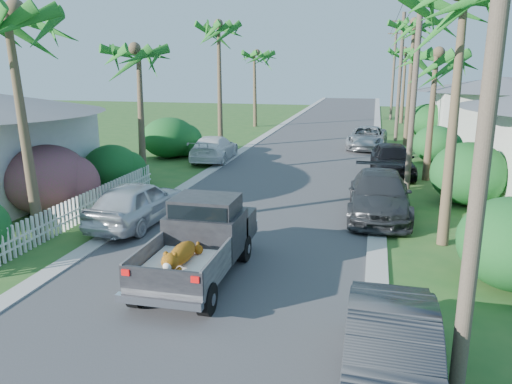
% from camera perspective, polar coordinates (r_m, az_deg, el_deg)
% --- Properties ---
extents(ground, '(120.00, 120.00, 0.00)m').
position_cam_1_polar(ground, '(12.01, -7.91, -12.95)').
color(ground, '#275620').
rests_on(ground, ground).
extents(road, '(8.00, 100.00, 0.02)m').
position_cam_1_polar(road, '(35.55, 6.72, 5.45)').
color(road, '#38383A').
rests_on(road, ground).
extents(curb_left, '(0.60, 100.00, 0.06)m').
position_cam_1_polar(curb_left, '(36.29, -0.06, 5.76)').
color(curb_left, '#A5A39E').
rests_on(curb_left, ground).
extents(curb_right, '(0.60, 100.00, 0.06)m').
position_cam_1_polar(curb_right, '(35.33, 13.69, 5.11)').
color(curb_right, '#A5A39E').
rests_on(curb_right, ground).
extents(pickup_truck, '(1.98, 5.12, 2.06)m').
position_cam_1_polar(pickup_truck, '(13.43, -6.10, -5.17)').
color(pickup_truck, black).
rests_on(pickup_truck, ground).
extents(parked_car_rn, '(1.56, 4.44, 1.46)m').
position_cam_1_polar(parked_car_rn, '(9.11, 15.17, -17.63)').
color(parked_car_rn, '#2C2E31').
rests_on(parked_car_rn, ground).
extents(parked_car_rm, '(2.31, 5.49, 1.58)m').
position_cam_1_polar(parked_car_rm, '(19.01, 13.90, -0.33)').
color(parked_car_rm, '#2B2D30').
rests_on(parked_car_rm, ground).
extents(parked_car_rf, '(2.39, 4.93, 1.62)m').
position_cam_1_polar(parked_car_rf, '(26.12, 15.32, 3.58)').
color(parked_car_rf, black).
rests_on(parked_car_rf, ground).
extents(parked_car_rd, '(2.75, 5.33, 1.44)m').
position_cam_1_polar(parked_car_rd, '(34.27, 12.58, 6.06)').
color(parked_car_rd, '#A2A5A9').
rests_on(parked_car_rd, ground).
extents(parked_car_ln, '(2.16, 4.71, 1.56)m').
position_cam_1_polar(parked_car_ln, '(17.92, -13.44, -1.23)').
color(parked_car_ln, silver).
rests_on(parked_car_ln, ground).
extents(parked_car_lf, '(2.33, 5.10, 1.45)m').
position_cam_1_polar(parked_car_lf, '(29.25, -4.81, 4.98)').
color(parked_car_lf, white).
rests_on(parked_car_lf, ground).
extents(palm_l_a, '(4.40, 4.40, 8.20)m').
position_cam_1_polar(palm_l_a, '(16.51, -26.29, 18.02)').
color(palm_l_a, brown).
rests_on(palm_l_a, ground).
extents(palm_l_b, '(4.40, 4.40, 7.40)m').
position_cam_1_polar(palm_l_b, '(24.43, -13.43, 15.58)').
color(palm_l_b, brown).
rests_on(palm_l_b, ground).
extents(palm_l_c, '(4.40, 4.40, 9.20)m').
position_cam_1_polar(palm_l_c, '(33.52, -4.30, 18.52)').
color(palm_l_c, brown).
rests_on(palm_l_c, ground).
extents(palm_l_d, '(4.40, 4.40, 7.70)m').
position_cam_1_polar(palm_l_d, '(45.15, -0.14, 15.62)').
color(palm_l_d, brown).
rests_on(palm_l_d, ground).
extents(palm_r_b, '(4.40, 4.40, 7.20)m').
position_cam_1_polar(palm_r_b, '(25.04, 19.95, 14.64)').
color(palm_r_b, brown).
rests_on(palm_r_b, ground).
extents(palm_r_c, '(4.40, 4.40, 9.40)m').
position_cam_1_polar(palm_r_c, '(36.06, 17.66, 17.93)').
color(palm_r_c, brown).
rests_on(palm_r_c, ground).
extents(palm_r_d, '(4.40, 4.40, 8.00)m').
position_cam_1_polar(palm_r_d, '(49.98, 16.78, 15.25)').
color(palm_r_d, brown).
rests_on(palm_r_d, ground).
extents(shrub_l_b, '(3.00, 3.30, 2.60)m').
position_cam_1_polar(shrub_l_b, '(20.24, -22.74, 1.33)').
color(shrub_l_b, '#B21960').
rests_on(shrub_l_b, ground).
extents(shrub_l_c, '(2.40, 2.64, 2.00)m').
position_cam_1_polar(shrub_l_c, '(23.37, -16.19, 2.76)').
color(shrub_l_c, '#13431A').
rests_on(shrub_l_c, ground).
extents(shrub_l_d, '(3.20, 3.52, 2.40)m').
position_cam_1_polar(shrub_l_d, '(30.67, -9.92, 6.16)').
color(shrub_l_d, '#13431A').
rests_on(shrub_l_d, ground).
extents(shrub_r_b, '(3.00, 3.30, 2.50)m').
position_cam_1_polar(shrub_r_b, '(21.66, 23.15, 1.95)').
color(shrub_r_b, '#13431A').
rests_on(shrub_r_b, ground).
extents(shrub_r_c, '(2.60, 2.86, 2.10)m').
position_cam_1_polar(shrub_r_c, '(30.43, 19.85, 5.17)').
color(shrub_r_c, '#13431A').
rests_on(shrub_r_c, ground).
extents(shrub_r_d, '(3.20, 3.52, 2.60)m').
position_cam_1_polar(shrub_r_d, '(40.32, 19.11, 7.66)').
color(shrub_r_d, '#13431A').
rests_on(shrub_r_d, ground).
extents(picket_fence, '(0.10, 11.00, 1.00)m').
position_cam_1_polar(picket_fence, '(19.03, -18.97, -1.60)').
color(picket_fence, white).
rests_on(picket_fence, ground).
extents(house_right_far, '(9.00, 8.00, 4.60)m').
position_cam_1_polar(house_right_far, '(41.04, 26.22, 8.24)').
color(house_right_far, silver).
rests_on(house_right_far, ground).
extents(utility_pole_a, '(1.60, 0.26, 9.00)m').
position_cam_1_polar(utility_pole_a, '(8.11, 24.80, 6.79)').
color(utility_pole_a, brown).
rests_on(utility_pole_a, ground).
extents(utility_pole_b, '(1.60, 0.26, 9.00)m').
position_cam_1_polar(utility_pole_b, '(22.98, 17.67, 11.53)').
color(utility_pole_b, brown).
rests_on(utility_pole_b, ground).
extents(utility_pole_c, '(1.60, 0.26, 9.00)m').
position_cam_1_polar(utility_pole_c, '(37.95, 16.12, 12.52)').
color(utility_pole_c, brown).
rests_on(utility_pole_c, ground).
extents(utility_pole_d, '(1.60, 0.26, 9.00)m').
position_cam_1_polar(utility_pole_d, '(52.93, 15.44, 12.95)').
color(utility_pole_d, brown).
rests_on(utility_pole_d, ground).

